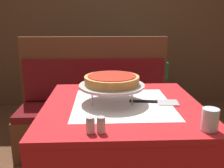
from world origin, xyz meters
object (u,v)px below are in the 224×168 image
Objects in this scene: salt_shaker at (90,125)px; pepper_shaker at (101,125)px; napkin_holder at (101,79)px; water_glass_near at (210,120)px; dining_table_rear at (132,67)px; pizza_pan_stand at (112,86)px; dining_table_front at (122,122)px; condiment_caddy at (130,55)px; booth_bench at (95,119)px; deep_dish_pizza at (112,80)px; pizza_server at (157,102)px.

pepper_shaker is at bearing 0.00° from salt_shaker.
napkin_holder is (0.05, 0.75, 0.01)m from salt_shaker.
water_glass_near reaches higher than pepper_shaker.
pizza_pan_stand is at bearing -101.02° from dining_table_rear.
water_glass_near is (0.40, -0.39, -0.04)m from pizza_pan_stand.
dining_table_front is 4.99× the size of condiment_caddy.
water_glass_near is at bearing 0.22° from pepper_shaker.
pizza_pan_stand is at bearing 81.08° from pepper_shaker.
dining_table_front is 2.36× the size of pizza_pan_stand.
dining_table_rear is 1.33m from napkin_holder.
dining_table_front is 0.63× the size of booth_bench.
pizza_pan_stand is (-0.32, -1.63, 0.21)m from dining_table_rear.
napkin_holder reaches higher than dining_table_rear.
napkin_holder is (0.07, -0.49, 0.50)m from booth_bench.
water_glass_near is (0.08, -2.01, 0.17)m from dining_table_rear.
dining_table_rear is at bearing 78.98° from deep_dish_pizza.
dining_table_front is at bearing -27.27° from pizza_pan_stand.
salt_shaker and pepper_shaker have the same top height.
condiment_caddy is (-0.12, 1.97, -0.01)m from water_glass_near.
deep_dish_pizza reaches higher than napkin_holder.
dining_table_rear is at bearing 79.38° from pepper_shaker.
deep_dish_pizza is at bearing 174.73° from pizza_server.
dining_table_rear is at bearing 78.98° from pizza_pan_stand.
water_glass_near is 0.55× the size of condiment_caddy.
napkin_holder is (-0.31, 0.38, 0.04)m from pizza_server.
pepper_shaker is at bearing -98.92° from deep_dish_pizza.
deep_dish_pizza reaches higher than water_glass_near.
pizza_pan_stand is at bearing 135.84° from water_glass_near.
booth_bench is 1.04m from deep_dish_pizza.
booth_bench is 1.06m from pizza_server.
pepper_shaker is at bearing -90.06° from napkin_holder.
salt_shaker is 0.68× the size of napkin_holder.
booth_bench is 0.97m from condiment_caddy.
pizza_pan_stand reaches higher than water_glass_near.
pepper_shaker is 0.75m from napkin_holder.
water_glass_near is (0.34, -0.36, 0.16)m from dining_table_front.
dining_table_rear is at bearing 60.21° from booth_bench.
condiment_caddy is (0.28, 1.58, -0.09)m from deep_dish_pizza.
dining_table_rear is at bearing 81.12° from dining_table_front.
dining_table_front is 0.97m from booth_bench.
dining_table_front is 0.21m from pizza_pan_stand.
pizza_server is at bearing -66.60° from booth_bench.
dining_table_rear is 7.96× the size of water_glass_near.
napkin_holder reaches higher than dining_table_front.
pepper_shaker reaches higher than pizza_server.
pizza_server is (0.19, 0.01, 0.11)m from dining_table_front.
pepper_shaker is 0.69× the size of napkin_holder.
water_glass_near reaches higher than dining_table_front.
booth_bench reaches higher than pepper_shaker.
pizza_pan_stand is 0.56m from water_glass_near.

